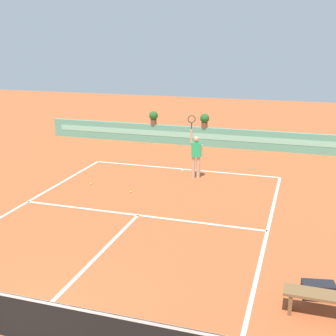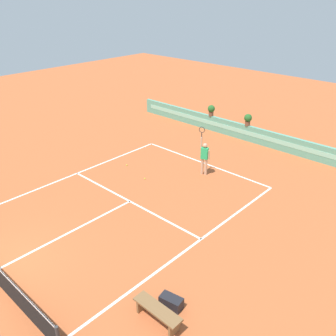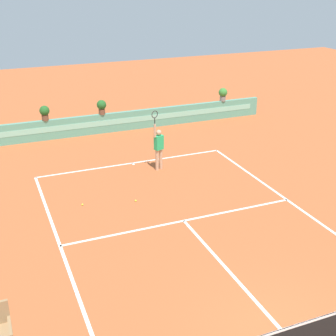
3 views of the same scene
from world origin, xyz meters
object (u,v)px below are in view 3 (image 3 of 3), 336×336
tennis_ball_near_baseline (136,201)px  potted_plant_centre (102,106)px  potted_plant_far_right (223,94)px  tennis_ball_mid_court (82,205)px  tennis_player (159,146)px  potted_plant_left (45,112)px

tennis_ball_near_baseline → potted_plant_centre: bearing=83.4°
tennis_ball_near_baseline → potted_plant_far_right: potted_plant_far_right is taller
tennis_ball_mid_court → potted_plant_centre: bearing=70.0°
potted_plant_centre → tennis_player: bearing=-80.6°
tennis_ball_mid_court → potted_plant_left: (-0.04, 7.61, 1.38)m
tennis_ball_mid_court → potted_plant_centre: (2.78, 7.61, 1.38)m
potted_plant_left → potted_plant_centre: bearing=0.0°
tennis_ball_near_baseline → potted_plant_far_right: 11.31m
tennis_ball_near_baseline → tennis_ball_mid_court: size_ratio=1.00×
potted_plant_centre → tennis_ball_near_baseline: bearing=-96.6°
tennis_player → tennis_ball_mid_court: (-3.71, -2.03, -1.02)m
tennis_player → potted_plant_left: 6.73m
tennis_ball_near_baseline → potted_plant_left: (-1.89, 8.04, 1.38)m
tennis_ball_mid_court → potted_plant_far_right: size_ratio=0.09×
tennis_player → potted_plant_left: size_ratio=3.57×
tennis_player → tennis_ball_near_baseline: bearing=-127.0°
potted_plant_far_right → tennis_ball_near_baseline: bearing=-134.3°
tennis_ball_mid_court → potted_plant_left: size_ratio=0.09×
tennis_player → potted_plant_centre: tennis_player is taller
tennis_player → potted_plant_far_right: (5.99, 5.58, 0.36)m
tennis_ball_mid_court → tennis_player: bearing=28.7°
tennis_ball_near_baseline → tennis_ball_mid_court: 1.90m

